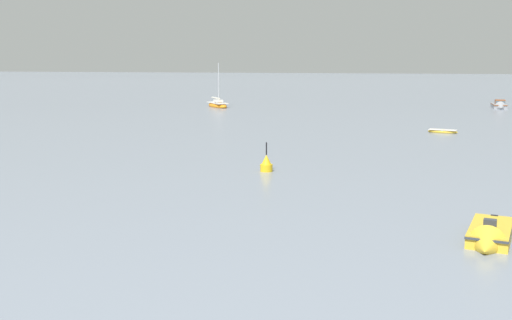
% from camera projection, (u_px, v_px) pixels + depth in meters
% --- Properties ---
extents(motorboat_moored_0, '(2.57, 5.10, 1.67)m').
position_uv_depth(motorboat_moored_0, '(489.00, 238.00, 26.20)').
color(motorboat_moored_0, gold).
rests_on(motorboat_moored_0, ground).
extents(motorboat_moored_1, '(2.14, 6.05, 2.26)m').
position_uv_depth(motorboat_moored_1, '(499.00, 106.00, 101.62)').
color(motorboat_moored_1, gray).
rests_on(motorboat_moored_1, ground).
extents(sailboat_moored_1, '(6.18, 6.98, 8.01)m').
position_uv_depth(sailboat_moored_1, '(218.00, 105.00, 104.71)').
color(sailboat_moored_1, orange).
rests_on(sailboat_moored_1, ground).
extents(rowboat_moored_2, '(3.42, 1.80, 0.51)m').
position_uv_depth(rowboat_moored_2, '(443.00, 131.00, 66.96)').
color(rowboat_moored_2, gold).
rests_on(rowboat_moored_2, ground).
extents(channel_buoy, '(0.90, 0.90, 2.30)m').
position_uv_depth(channel_buoy, '(266.00, 165.00, 43.33)').
color(channel_buoy, gold).
rests_on(channel_buoy, ground).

